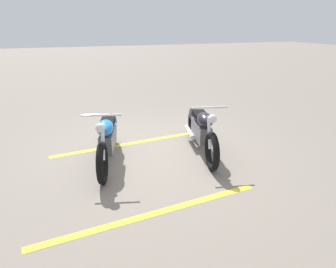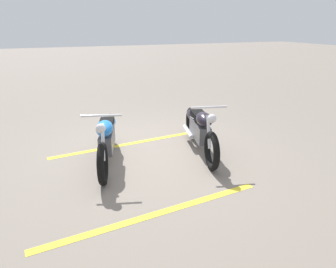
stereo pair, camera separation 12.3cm
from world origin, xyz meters
TOP-DOWN VIEW (x-y plane):
  - ground_plane at (0.00, 0.00)m, footprint 60.00×60.00m
  - motorcycle_bright_foreground at (0.13, -0.87)m, footprint 2.17×0.82m
  - motorcycle_dark_foreground at (0.31, 0.89)m, footprint 2.19×0.75m
  - parking_stripe_near at (-0.53, -0.31)m, footprint 0.42×3.20m
  - parking_stripe_mid at (2.02, -0.62)m, footprint 0.42×3.20m

SIDE VIEW (x-z plane):
  - ground_plane at x=0.00m, z-range 0.00..0.00m
  - parking_stripe_near at x=-0.53m, z-range 0.00..0.01m
  - parking_stripe_mid at x=2.02m, z-range 0.00..0.01m
  - motorcycle_bright_foreground at x=0.13m, z-range -0.06..0.98m
  - motorcycle_dark_foreground at x=0.31m, z-range -0.06..0.98m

